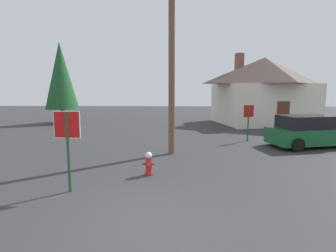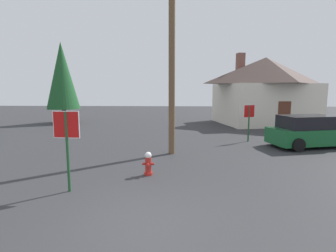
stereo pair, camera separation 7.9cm
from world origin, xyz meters
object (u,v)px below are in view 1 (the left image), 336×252
at_px(stop_sign_near, 67,135).
at_px(pine_tree_tall_left, 61,76).
at_px(stop_sign_far, 248,116).
at_px(house, 263,90).
at_px(parked_car, 310,132).
at_px(utility_pole, 172,64).
at_px(fire_hydrant, 149,164).

relative_size(stop_sign_near, pine_tree_tall_left, 0.34).
height_order(stop_sign_far, house, house).
bearing_deg(parked_car, house, 86.56).
relative_size(utility_pole, parked_car, 1.68).
xyz_separation_m(fire_hydrant, stop_sign_far, (4.90, 6.03, 1.06)).
height_order(utility_pole, stop_sign_far, utility_pole).
distance_m(stop_sign_far, parked_car, 3.12).
xyz_separation_m(stop_sign_far, pine_tree_tall_left, (-13.75, 7.63, 2.57)).
relative_size(stop_sign_far, pine_tree_tall_left, 0.30).
bearing_deg(fire_hydrant, pine_tree_tall_left, 122.96).
xyz_separation_m(stop_sign_near, utility_pole, (2.79, 4.58, 2.33)).
relative_size(parked_car, pine_tree_tall_left, 0.66).
bearing_deg(stop_sign_near, utility_pole, 58.68).
bearing_deg(house, pine_tree_tall_left, -178.62).
distance_m(utility_pole, stop_sign_far, 5.73).
relative_size(stop_sign_near, utility_pole, 0.30).
bearing_deg(parked_car, utility_pole, -166.02).
xyz_separation_m(fire_hydrant, house, (8.23, 14.07, 2.47)).
distance_m(house, parked_car, 9.54).
height_order(utility_pole, parked_car, utility_pole).
distance_m(fire_hydrant, parked_car, 9.05).
relative_size(utility_pole, stop_sign_far, 3.72).
distance_m(fire_hydrant, stop_sign_far, 7.84).
height_order(stop_sign_near, utility_pole, utility_pole).
distance_m(stop_sign_far, pine_tree_tall_left, 15.94).
height_order(utility_pole, house, utility_pole).
distance_m(stop_sign_far, house, 8.82).
relative_size(stop_sign_near, house, 0.26).
bearing_deg(pine_tree_tall_left, stop_sign_near, -65.96).
xyz_separation_m(stop_sign_near, stop_sign_far, (6.98, 7.56, -0.20)).
bearing_deg(parked_car, pine_tree_tall_left, 151.75).
bearing_deg(parked_car, fire_hydrant, -148.10).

